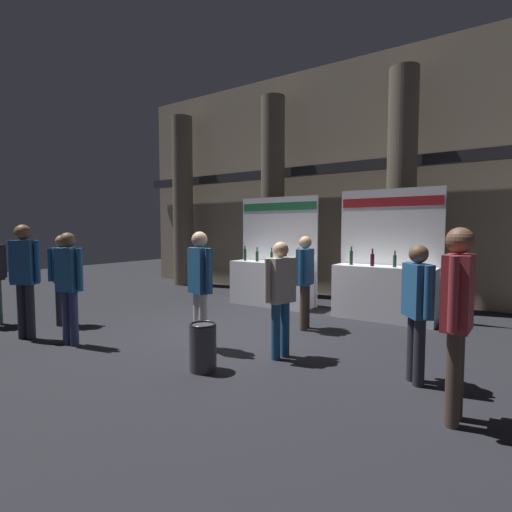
# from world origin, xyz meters

# --- Properties ---
(ground_plane) EXTENTS (26.65, 26.65, 0.00)m
(ground_plane) POSITION_xyz_m (0.00, 0.00, 0.00)
(ground_plane) COLOR black
(hall_colonnade) EXTENTS (13.32, 1.23, 5.96)m
(hall_colonnade) POSITION_xyz_m (0.00, 4.23, 2.88)
(hall_colonnade) COLOR gray
(hall_colonnade) RESTS_ON ground_plane
(exhibitor_booth_0) EXTENTS (1.99, 0.66, 2.49)m
(exhibitor_booth_0) POSITION_xyz_m (-0.87, 2.35, 0.62)
(exhibitor_booth_0) COLOR white
(exhibitor_booth_0) RESTS_ON ground_plane
(exhibitor_booth_1) EXTENTS (1.98, 0.66, 2.54)m
(exhibitor_booth_1) POSITION_xyz_m (1.67, 2.35, 0.63)
(exhibitor_booth_1) COLOR white
(exhibitor_booth_1) RESTS_ON ground_plane
(trash_bin) EXTENTS (0.33, 0.33, 0.59)m
(trash_bin) POSITION_xyz_m (0.53, -1.62, 0.30)
(trash_bin) COLOR #38383D
(trash_bin) RESTS_ON ground_plane
(visitor_0) EXTENTS (0.49, 0.34, 1.82)m
(visitor_0) POSITION_xyz_m (-2.72, -2.13, 1.08)
(visitor_0) COLOR #23232D
(visitor_0) RESTS_ON ground_plane
(visitor_1) EXTENTS (0.38, 0.45, 1.58)m
(visitor_1) POSITION_xyz_m (2.80, -0.59, 0.92)
(visitor_1) COLOR #23232D
(visitor_1) RESTS_ON ground_plane
(visitor_2) EXTENTS (0.50, 0.31, 1.71)m
(visitor_2) POSITION_xyz_m (-0.06, -1.01, 1.01)
(visitor_2) COLOR silver
(visitor_2) RESTS_ON ground_plane
(visitor_3) EXTENTS (0.31, 0.46, 1.64)m
(visitor_3) POSITION_xyz_m (-3.08, -1.31, 0.95)
(visitor_3) COLOR #23232D
(visitor_3) RESTS_ON ground_plane
(visitor_4) EXTENTS (0.30, 0.54, 1.58)m
(visitor_4) POSITION_xyz_m (1.10, -0.69, 0.93)
(visitor_4) COLOR navy
(visitor_4) RESTS_ON ground_plane
(visitor_6) EXTENTS (0.24, 0.55, 1.76)m
(visitor_6) POSITION_xyz_m (3.27, -1.34, 1.05)
(visitor_6) COLOR #47382D
(visitor_6) RESTS_ON ground_plane
(visitor_8) EXTENTS (0.27, 0.55, 1.63)m
(visitor_8) POSITION_xyz_m (0.71, 0.84, 0.96)
(visitor_8) COLOR #47382D
(visitor_8) RESTS_ON ground_plane
(visitor_9) EXTENTS (0.51, 0.27, 1.70)m
(visitor_9) POSITION_xyz_m (-1.83, -1.93, 1.00)
(visitor_9) COLOR navy
(visitor_9) RESTS_ON ground_plane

